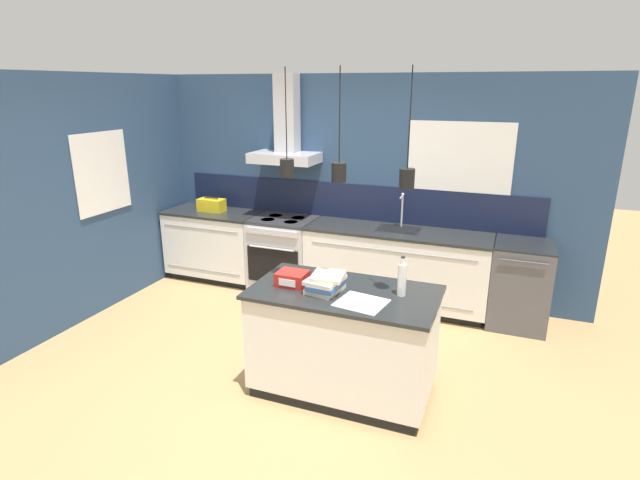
{
  "coord_description": "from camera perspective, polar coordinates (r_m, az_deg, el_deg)",
  "views": [
    {
      "loc": [
        1.82,
        -3.63,
        2.47
      ],
      "look_at": [
        0.16,
        0.61,
        1.05
      ],
      "focal_mm": 28.0,
      "sensor_mm": 36.0,
      "label": 1
    }
  ],
  "objects": [
    {
      "name": "ground_plane",
      "position": [
        4.76,
        -4.57,
        -14.05
      ],
      "size": [
        16.0,
        16.0,
        0.0
      ],
      "primitive_type": "plane",
      "color": "tan",
      "rests_on": "ground"
    },
    {
      "name": "wall_back",
      "position": [
        6.03,
        3.1,
        6.64
      ],
      "size": [
        5.6,
        2.33,
        2.6
      ],
      "color": "navy",
      "rests_on": "ground_plane"
    },
    {
      "name": "wall_left",
      "position": [
        6.18,
        -22.7,
        5.09
      ],
      "size": [
        0.08,
        3.8,
        2.6
      ],
      "color": "navy",
      "rests_on": "ground_plane"
    },
    {
      "name": "counter_run_left",
      "position": [
        6.72,
        -11.86,
        -0.47
      ],
      "size": [
        1.24,
        0.64,
        0.91
      ],
      "color": "black",
      "rests_on": "ground_plane"
    },
    {
      "name": "counter_run_sink",
      "position": [
        5.81,
        8.67,
        -3.14
      ],
      "size": [
        2.09,
        0.64,
        1.3
      ],
      "color": "black",
      "rests_on": "ground_plane"
    },
    {
      "name": "oven_range",
      "position": [
        6.24,
        -4.17,
        -1.57
      ],
      "size": [
        0.77,
        0.66,
        0.91
      ],
      "color": "#B5B5BA",
      "rests_on": "ground_plane"
    },
    {
      "name": "dishwasher",
      "position": [
        5.7,
        21.88,
        -4.73
      ],
      "size": [
        0.59,
        0.65,
        0.91
      ],
      "color": "#4C4C51",
      "rests_on": "ground_plane"
    },
    {
      "name": "kitchen_island",
      "position": [
        4.18,
        2.7,
        -11.48
      ],
      "size": [
        1.49,
        0.82,
        0.91
      ],
      "color": "black",
      "rests_on": "ground_plane"
    },
    {
      "name": "bottle_on_island",
      "position": [
        3.89,
        9.36,
        -4.43
      ],
      "size": [
        0.07,
        0.07,
        0.32
      ],
      "color": "silver",
      "rests_on": "kitchen_island"
    },
    {
      "name": "book_stack",
      "position": [
        3.94,
        0.69,
        -4.92
      ],
      "size": [
        0.3,
        0.34,
        0.14
      ],
      "color": "silver",
      "rests_on": "kitchen_island"
    },
    {
      "name": "red_supply_box",
      "position": [
        4.07,
        -3.19,
        -4.42
      ],
      "size": [
        0.24,
        0.2,
        0.11
      ],
      "color": "red",
      "rests_on": "kitchen_island"
    },
    {
      "name": "paper_pile",
      "position": [
        3.77,
        4.75,
        -7.16
      ],
      "size": [
        0.4,
        0.37,
        0.01
      ],
      "color": "silver",
      "rests_on": "kitchen_island"
    },
    {
      "name": "yellow_toolbox",
      "position": [
        6.59,
        -12.29,
        3.93
      ],
      "size": [
        0.34,
        0.18,
        0.19
      ],
      "color": "gold",
      "rests_on": "counter_run_left"
    }
  ]
}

